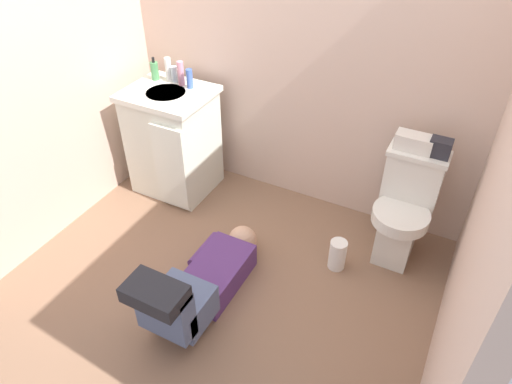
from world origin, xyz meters
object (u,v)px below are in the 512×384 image
person_plumber (199,283)px  bottle_blue (190,79)px  faucet (178,77)px  paper_towel_roll (337,255)px  toilet (404,209)px  toiletry_bag (440,148)px  vanity_cabinet (173,141)px  bottle_pink (181,73)px  bottle_clear (174,74)px  tissue_box (414,142)px  soap_dispenser (155,71)px  bottle_white (168,69)px

person_plumber → bottle_blue: size_ratio=7.69×
faucet → paper_towel_roll: (1.43, -0.40, -0.76)m
toilet → toiletry_bag: bearing=40.8°
vanity_cabinet → bottle_pink: bearing=77.5°
bottle_blue → paper_towel_roll: (1.31, -0.38, -0.78)m
bottle_clear → bottle_blue: bearing=-13.0°
paper_towel_roll → person_plumber: bearing=-133.1°
vanity_cabinet → tissue_box: bearing=5.1°
soap_dispenser → paper_towel_roll: soap_dispenser is taller
faucet → bottle_white: size_ratio=0.60×
bottle_blue → faucet: bearing=168.9°
vanity_cabinet → soap_dispenser: 0.52m
bottle_clear → soap_dispenser: bearing=-167.2°
toiletry_bag → bottle_blue: bottle_blue is taller
toilet → tissue_box: 0.44m
person_plumber → toiletry_bag: bearing=46.3°
bottle_clear → bottle_pink: bottle_pink is taller
soap_dispenser → faucet: bearing=6.0°
toilet → person_plumber: (-0.92, -0.98, -0.19)m
tissue_box → bottle_clear: 1.73m
faucet → toiletry_bag: (1.83, 0.01, -0.06)m
vanity_cabinet → person_plumber: 1.25m
faucet → person_plumber: (0.81, -1.07, -0.69)m
toilet → faucet: (-1.73, 0.09, 0.50)m
toiletry_bag → soap_dispenser: size_ratio=0.75×
faucet → bottle_white: 0.10m
vanity_cabinet → soap_dispenser: soap_dispenser is taller
soap_dispenser → bottle_clear: bearing=12.8°
toilet → toiletry_bag: 0.46m
bottle_white → paper_towel_roll: bearing=-15.5°
faucet → soap_dispenser: size_ratio=0.60×
toilet → bottle_clear: 1.85m
vanity_cabinet → bottle_pink: (0.03, 0.14, 0.49)m
tissue_box → bottle_pink: bottle_pink is taller
vanity_cabinet → soap_dispenser: (-0.19, 0.13, 0.47)m
vanity_cabinet → bottle_blue: (0.11, 0.12, 0.47)m
person_plumber → toilet: bearing=46.9°
toilet → vanity_cabinet: (-1.73, -0.06, 0.05)m
vanity_cabinet → bottle_clear: (-0.05, 0.16, 0.46)m
person_plumber → bottle_clear: size_ratio=9.29×
tissue_box → soap_dispenser: 1.88m
toilet → soap_dispenser: (-1.92, 0.07, 0.52)m
toiletry_bag → paper_towel_roll: 0.91m
faucet → tissue_box: size_ratio=0.45×
toilet → bottle_clear: size_ratio=6.54×
bottle_white → toilet: bearing=-3.2°
bottle_white → tissue_box: bearing=-0.4°
tissue_box → faucet: bearing=-179.8°
person_plumber → tissue_box: 1.52m
person_plumber → tissue_box: size_ratio=4.84×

